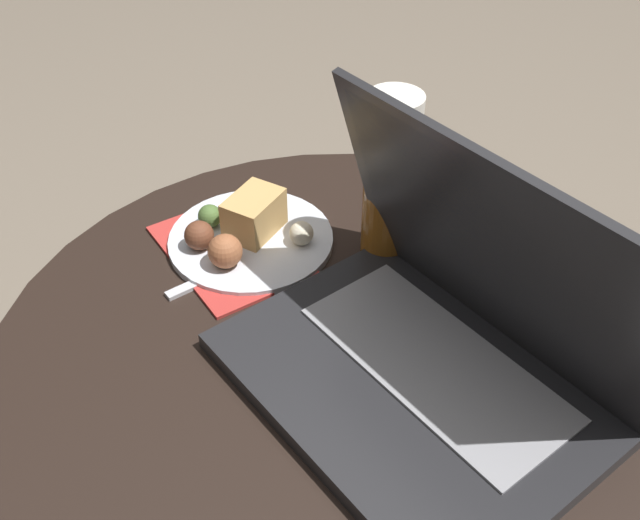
{
  "coord_description": "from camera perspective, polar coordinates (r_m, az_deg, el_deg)",
  "views": [
    {
      "loc": [
        0.38,
        -0.36,
        1.12
      ],
      "look_at": [
        -0.05,
        0.01,
        0.63
      ],
      "focal_mm": 42.0,
      "sensor_mm": 36.0,
      "label": 1
    }
  ],
  "objects": [
    {
      "name": "fork",
      "position": [
        0.86,
        -5.27,
        0.1
      ],
      "size": [
        0.03,
        0.19,
        0.0
      ],
      "color": "silver",
      "rests_on": "table"
    },
    {
      "name": "table",
      "position": [
        0.87,
        1.66,
        -12.89
      ],
      "size": [
        0.72,
        0.72,
        0.56
      ],
      "color": "#515156",
      "rests_on": "ground_plane"
    },
    {
      "name": "laptop",
      "position": [
        0.7,
        8.67,
        -6.22
      ],
      "size": [
        0.36,
        0.27,
        0.25
      ],
      "color": "#232326",
      "rests_on": "table"
    },
    {
      "name": "napkin",
      "position": [
        0.88,
        -6.81,
        0.76
      ],
      "size": [
        0.2,
        0.15,
        0.0
      ],
      "color": "#B7332D",
      "rests_on": "table"
    },
    {
      "name": "beer_glass",
      "position": [
        0.81,
        5.36,
        6.07
      ],
      "size": [
        0.06,
        0.06,
        0.2
      ],
      "color": "brown",
      "rests_on": "table"
    },
    {
      "name": "snack_plate",
      "position": [
        0.88,
        -5.61,
        2.06
      ],
      "size": [
        0.19,
        0.19,
        0.06
      ],
      "color": "silver",
      "rests_on": "table"
    }
  ]
}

